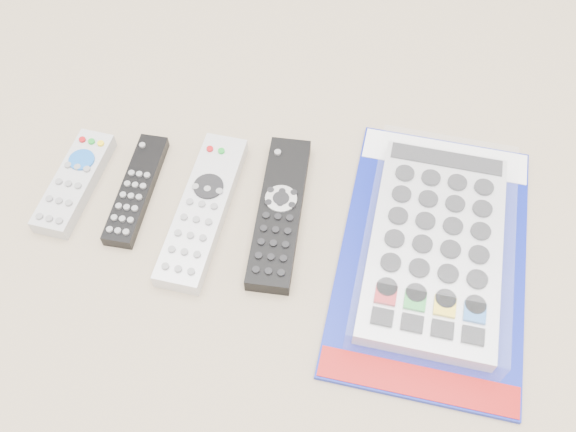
{
  "coord_description": "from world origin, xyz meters",
  "views": [
    {
      "loc": [
        0.08,
        -0.46,
        0.69
      ],
      "look_at": [
        0.05,
        -0.03,
        0.01
      ],
      "focal_mm": 40.0,
      "sensor_mm": 36.0,
      "label": 1
    }
  ],
  "objects_px": {
    "remote_slim_black": "(136,190)",
    "remote_silver_dvd": "(203,210)",
    "remote_large_black": "(280,212)",
    "jumbo_remote_packaged": "(436,244)",
    "remote_small_grey": "(74,182)"
  },
  "relations": [
    {
      "from": "remote_large_black",
      "to": "jumbo_remote_packaged",
      "type": "bearing_deg",
      "value": -8.02
    },
    {
      "from": "remote_slim_black",
      "to": "jumbo_remote_packaged",
      "type": "height_order",
      "value": "jumbo_remote_packaged"
    },
    {
      "from": "remote_slim_black",
      "to": "remote_large_black",
      "type": "relative_size",
      "value": 0.77
    },
    {
      "from": "remote_small_grey",
      "to": "jumbo_remote_packaged",
      "type": "height_order",
      "value": "jumbo_remote_packaged"
    },
    {
      "from": "remote_silver_dvd",
      "to": "jumbo_remote_packaged",
      "type": "height_order",
      "value": "jumbo_remote_packaged"
    },
    {
      "from": "remote_large_black",
      "to": "jumbo_remote_packaged",
      "type": "xyz_separation_m",
      "value": [
        0.19,
        -0.04,
        0.01
      ]
    },
    {
      "from": "remote_slim_black",
      "to": "remote_silver_dvd",
      "type": "distance_m",
      "value": 0.09
    },
    {
      "from": "remote_small_grey",
      "to": "remote_slim_black",
      "type": "xyz_separation_m",
      "value": [
        0.08,
        -0.01,
        -0.0
      ]
    },
    {
      "from": "jumbo_remote_packaged",
      "to": "remote_large_black",
      "type": "bearing_deg",
      "value": 177.0
    },
    {
      "from": "remote_silver_dvd",
      "to": "remote_large_black",
      "type": "xyz_separation_m",
      "value": [
        0.1,
        0.0,
        -0.0
      ]
    },
    {
      "from": "jumbo_remote_packaged",
      "to": "remote_silver_dvd",
      "type": "bearing_deg",
      "value": -178.38
    },
    {
      "from": "remote_slim_black",
      "to": "remote_small_grey",
      "type": "bearing_deg",
      "value": -177.31
    },
    {
      "from": "remote_small_grey",
      "to": "remote_large_black",
      "type": "relative_size",
      "value": 0.73
    },
    {
      "from": "remote_silver_dvd",
      "to": "jumbo_remote_packaged",
      "type": "relative_size",
      "value": 0.58
    },
    {
      "from": "remote_small_grey",
      "to": "remote_silver_dvd",
      "type": "height_order",
      "value": "remote_silver_dvd"
    }
  ]
}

